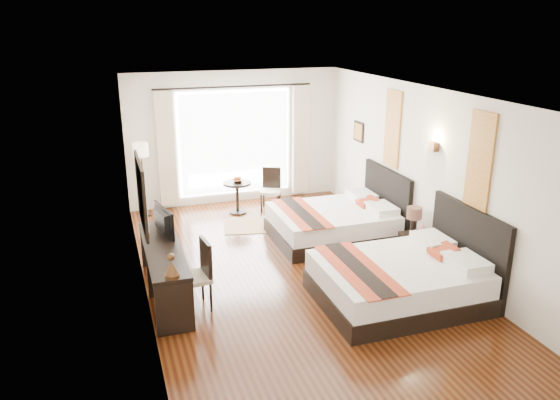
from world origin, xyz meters
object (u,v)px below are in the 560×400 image
object	(u,v)px
floor_lamp	(141,155)
table_lamp	(414,215)
bed_near	(404,279)
vase	(421,233)
nightstand	(415,249)
desk_chair	(195,288)
bed_far	(337,222)
window_chair	(271,197)
side_table	(237,198)
television	(159,221)
console_desk	(164,271)
fruit_bowl	(238,181)

from	to	relation	value
floor_lamp	table_lamp	bearing A→B (deg)	-41.22
bed_near	vase	size ratio (longest dim) A/B	15.91
nightstand	desk_chair	world-z (taller)	desk_chair
bed_far	window_chair	world-z (taller)	bed_far
window_chair	nightstand	bearing A→B (deg)	49.16
vase	desk_chair	xyz separation A→B (m)	(-3.63, -0.19, -0.28)
vase	side_table	world-z (taller)	side_table
nightstand	television	bearing A→B (deg)	171.35
nightstand	television	xyz separation A→B (m)	(-3.99, 0.61, 0.73)
table_lamp	bed_near	bearing A→B (deg)	-125.76
console_desk	fruit_bowl	bearing A→B (deg)	58.95
fruit_bowl	window_chair	distance (m)	0.81
nightstand	side_table	xyz separation A→B (m)	(-2.17, 3.24, 0.09)
desk_chair	bed_near	bearing A→B (deg)	159.48
desk_chair	window_chair	world-z (taller)	desk_chair
bed_far	floor_lamp	distance (m)	4.05
bed_far	window_chair	size ratio (longest dim) A/B	2.47
vase	television	xyz separation A→B (m)	(-3.96, 0.77, 0.39)
floor_lamp	side_table	world-z (taller)	floor_lamp
desk_chair	fruit_bowl	world-z (taller)	desk_chair
console_desk	vase	bearing A→B (deg)	-4.37
vase	bed_far	bearing A→B (deg)	116.81
bed_near	floor_lamp	xyz separation A→B (m)	(-3.14, 4.70, 0.94)
nightstand	vase	xyz separation A→B (m)	(-0.03, -0.16, 0.33)
console_desk	television	distance (m)	0.75
console_desk	side_table	xyz separation A→B (m)	(1.84, 3.09, -0.05)
bed_far	vase	xyz separation A→B (m)	(0.76, -1.51, 0.26)
desk_chair	television	bearing A→B (deg)	-77.95
television	desk_chair	size ratio (longest dim) A/B	0.75
vase	floor_lamp	size ratio (longest dim) A/B	0.09
console_desk	side_table	world-z (taller)	console_desk
table_lamp	window_chair	bearing A→B (deg)	115.85
bed_near	fruit_bowl	size ratio (longest dim) A/B	10.08
vase	television	world-z (taller)	television
floor_lamp	nightstand	bearing A→B (deg)	-42.57
bed_near	desk_chair	distance (m)	2.91
vase	television	distance (m)	4.05
console_desk	floor_lamp	world-z (taller)	floor_lamp
bed_far	side_table	xyz separation A→B (m)	(-1.38, 1.89, 0.01)
fruit_bowl	bed_near	bearing A→B (deg)	-72.82
television	fruit_bowl	distance (m)	3.20
floor_lamp	bed_far	bearing A→B (deg)	-35.93
console_desk	side_table	bearing A→B (deg)	59.28
table_lamp	floor_lamp	xyz separation A→B (m)	(-4.00, 3.51, 0.50)
fruit_bowl	television	bearing A→B (deg)	-125.04
bed_far	television	distance (m)	3.35
bed_far	fruit_bowl	size ratio (longest dim) A/B	9.66
side_table	window_chair	size ratio (longest dim) A/B	0.75
nightstand	desk_chair	bearing A→B (deg)	-174.55
table_lamp	television	bearing A→B (deg)	173.50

